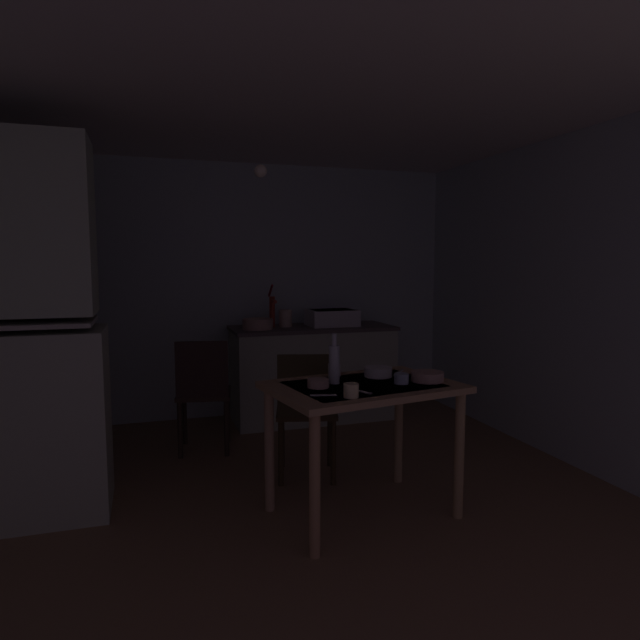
{
  "coord_description": "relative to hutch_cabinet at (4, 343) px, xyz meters",
  "views": [
    {
      "loc": [
        -0.79,
        -3.17,
        1.45
      ],
      "look_at": [
        0.28,
        0.2,
        1.08
      ],
      "focal_mm": 30.92,
      "sensor_mm": 36.0,
      "label": 1
    }
  ],
  "objects": [
    {
      "name": "dining_table",
      "position": [
        1.91,
        -0.57,
        -0.35
      ],
      "size": [
        1.14,
        0.87,
        0.76
      ],
      "color": "tan",
      "rests_on": "ground"
    },
    {
      "name": "chair_by_counter",
      "position": [
        1.15,
        0.76,
        -0.53
      ],
      "size": [
        0.46,
        0.46,
        0.88
      ],
      "color": "#2F2219",
      "rests_on": "ground"
    },
    {
      "name": "hand_pump",
      "position": [
        1.84,
        1.45,
        0.03
      ],
      "size": [
        0.05,
        0.27,
        0.39
      ],
      "color": "maroon",
      "rests_on": "counter_cabinet"
    },
    {
      "name": "stoneware_crock",
      "position": [
        1.97,
        1.46,
        -0.06
      ],
      "size": [
        0.12,
        0.12,
        0.15
      ],
      "primitive_type": "cylinder",
      "color": "beige",
      "rests_on": "counter_cabinet"
    },
    {
      "name": "mug_tall",
      "position": [
        1.82,
        -0.34,
        -0.2
      ],
      "size": [
        0.07,
        0.07,
        0.08
      ],
      "primitive_type": "cylinder",
      "color": "white",
      "rests_on": "dining_table"
    },
    {
      "name": "serving_bowl_wide",
      "position": [
        1.65,
        -0.57,
        -0.22
      ],
      "size": [
        0.12,
        0.12,
        0.05
      ],
      "primitive_type": "cylinder",
      "color": "tan",
      "rests_on": "dining_table"
    },
    {
      "name": "ground_plane",
      "position": [
        1.54,
        -0.24,
        -1.0
      ],
      "size": [
        5.17,
        5.17,
        0.0
      ],
      "primitive_type": "plane",
      "color": "#886849"
    },
    {
      "name": "mixing_bowl_counter",
      "position": [
        1.69,
        1.36,
        -0.09
      ],
      "size": [
        0.27,
        0.27,
        0.09
      ],
      "primitive_type": "cylinder",
      "color": "tan",
      "rests_on": "counter_cabinet"
    },
    {
      "name": "sink_basin",
      "position": [
        2.4,
        1.41,
        -0.06
      ],
      "size": [
        0.44,
        0.34,
        0.15
      ],
      "color": "silver",
      "rests_on": "counter_cabinet"
    },
    {
      "name": "glass_bottle",
      "position": [
        1.76,
        -0.5,
        -0.12
      ],
      "size": [
        0.06,
        0.06,
        0.29
      ],
      "color": "#B7BCC1",
      "rests_on": "dining_table"
    },
    {
      "name": "mug_dark",
      "position": [
        1.74,
        -0.83,
        -0.2
      ],
      "size": [
        0.08,
        0.08,
        0.07
      ],
      "primitive_type": "cylinder",
      "color": "beige",
      "rests_on": "dining_table"
    },
    {
      "name": "teacup_cream",
      "position": [
        2.12,
        -0.62,
        -0.21
      ],
      "size": [
        0.08,
        0.08,
        0.06
      ],
      "primitive_type": "cylinder",
      "color": "#9EB2C6",
      "rests_on": "dining_table"
    },
    {
      "name": "ceiling_slab",
      "position": [
        1.54,
        -0.24,
        1.4
      ],
      "size": [
        4.27,
        4.03,
        0.1
      ],
      "primitive_type": "cube",
      "color": "silver"
    },
    {
      "name": "sauce_dish",
      "position": [
        2.3,
        -0.6,
        -0.21
      ],
      "size": [
        0.19,
        0.19,
        0.05
      ],
      "primitive_type": "cylinder",
      "color": "tan",
      "rests_on": "dining_table"
    },
    {
      "name": "chair_far_side",
      "position": [
        1.75,
        0.02,
        -0.53
      ],
      "size": [
        0.49,
        0.49,
        0.87
      ],
      "color": "#362815",
      "rests_on": "ground"
    },
    {
      "name": "wall_right",
      "position": [
        3.68,
        -0.24,
        0.18
      ],
      "size": [
        0.1,
        4.03,
        2.36
      ],
      "primitive_type": "cube",
      "color": "silver",
      "rests_on": "ground"
    },
    {
      "name": "teaspoon_by_cup",
      "position": [
        1.61,
        -0.76,
        -0.24
      ],
      "size": [
        0.14,
        0.05,
        0.0
      ],
      "primitive_type": "cube",
      "rotation": [
        0.0,
        0.0,
        6.03
      ],
      "color": "beige",
      "rests_on": "dining_table"
    },
    {
      "name": "counter_cabinet",
      "position": [
        2.21,
        1.41,
        -0.57
      ],
      "size": [
        1.48,
        0.64,
        0.86
      ],
      "color": "#B3BDA4",
      "rests_on": "ground"
    },
    {
      "name": "teaspoon_near_bowl",
      "position": [
        1.83,
        -0.74,
        -0.24
      ],
      "size": [
        0.07,
        0.14,
        0.0
      ],
      "primitive_type": "cube",
      "rotation": [
        0.0,
        0.0,
        5.12
      ],
      "color": "beige",
      "rests_on": "dining_table"
    },
    {
      "name": "soup_bowl_small",
      "position": [
        2.08,
        -0.4,
        -0.21
      ],
      "size": [
        0.17,
        0.17,
        0.06
      ],
      "primitive_type": "cylinder",
      "color": "white",
      "rests_on": "dining_table"
    },
    {
      "name": "wall_back",
      "position": [
        1.54,
        1.78,
        0.18
      ],
      "size": [
        4.27,
        0.1,
        2.36
      ],
      "primitive_type": "cube",
      "color": "silver",
      "rests_on": "ground"
    },
    {
      "name": "pendant_bulb",
      "position": [
        1.45,
        0.01,
        1.01
      ],
      "size": [
        0.08,
        0.08,
        0.08
      ],
      "primitive_type": "sphere",
      "color": "#F9EFCC"
    },
    {
      "name": "table_knife",
      "position": [
        2.24,
        -0.34,
        -0.24
      ],
      "size": [
        0.14,
        0.16,
        0.0
      ],
      "primitive_type": "cube",
      "rotation": [
        0.0,
        0.0,
        0.86
      ],
      "color": "silver",
      "rests_on": "dining_table"
    },
    {
      "name": "hutch_cabinet",
      "position": [
        0.0,
        0.0,
        0.0
      ],
      "size": [
        1.05,
        0.54,
        2.14
      ],
      "color": "#B3BDA4",
      "rests_on": "ground"
    }
  ]
}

